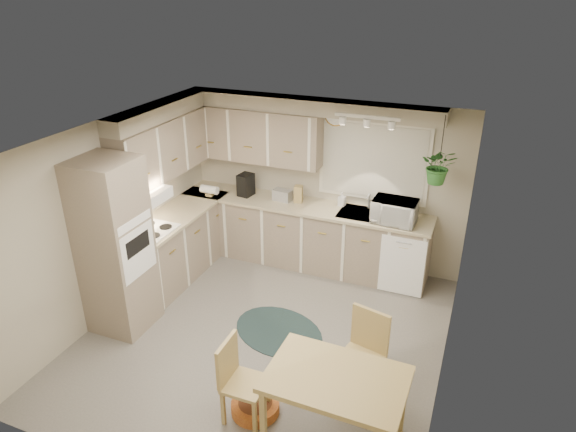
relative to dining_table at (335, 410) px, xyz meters
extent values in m
plane|color=slate|center=(-1.20, 1.13, -0.38)|extent=(4.20, 4.20, 0.00)
plane|color=silver|center=(-1.20, 1.13, 2.02)|extent=(4.20, 4.20, 0.00)
cube|color=#ADA58F|center=(-1.20, 3.23, 0.82)|extent=(4.00, 0.04, 2.40)
cube|color=#ADA58F|center=(-1.20, -0.97, 0.82)|extent=(4.00, 0.04, 2.40)
cube|color=#ADA58F|center=(-3.20, 1.13, 0.82)|extent=(0.04, 4.20, 2.40)
cube|color=#ADA58F|center=(0.80, 1.13, 0.82)|extent=(0.04, 4.20, 2.40)
cube|color=gray|center=(-2.90, 2.00, 0.07)|extent=(0.60, 1.85, 0.90)
cube|color=gray|center=(-1.40, 2.93, 0.07)|extent=(3.60, 0.60, 0.90)
cube|color=tan|center=(-2.89, 2.00, 0.54)|extent=(0.64, 1.89, 0.04)
cube|color=tan|center=(-1.40, 2.92, 0.54)|extent=(3.64, 0.64, 0.04)
cube|color=gray|center=(-2.88, 0.75, 0.67)|extent=(0.65, 0.65, 2.10)
cube|color=white|center=(-2.56, 0.75, 0.67)|extent=(0.02, 0.56, 0.58)
cube|color=gray|center=(-3.03, 2.13, 1.45)|extent=(0.35, 2.00, 0.75)
cube|color=gray|center=(-2.20, 3.05, 1.45)|extent=(2.00, 0.35, 0.75)
cube|color=#ADA58F|center=(-3.05, 2.13, 1.92)|extent=(0.30, 2.00, 0.20)
cube|color=#ADA58F|center=(-1.40, 3.08, 1.92)|extent=(3.60, 0.30, 0.20)
cube|color=white|center=(-2.88, 1.43, 0.57)|extent=(0.52, 0.58, 0.02)
cube|color=white|center=(-2.90, 1.43, 1.02)|extent=(0.40, 0.60, 0.14)
cube|color=silver|center=(-0.50, 3.20, 1.22)|extent=(1.40, 0.02, 1.00)
cube|color=silver|center=(-0.50, 3.21, 1.22)|extent=(1.50, 0.02, 1.10)
cube|color=#AFB1B7|center=(-0.50, 2.93, 0.52)|extent=(0.70, 0.48, 0.10)
cube|color=white|center=(0.10, 2.62, 0.05)|extent=(0.58, 0.02, 0.83)
cube|color=white|center=(-0.50, 2.68, 1.95)|extent=(0.80, 0.04, 0.04)
cylinder|color=gold|center=(-1.05, 3.20, 1.80)|extent=(0.30, 0.03, 0.30)
cube|color=tan|center=(0.00, 0.00, 0.00)|extent=(1.21, 0.82, 0.75)
cube|color=tan|center=(-0.86, -0.03, 0.05)|extent=(0.40, 0.40, 0.85)
cube|color=tan|center=(0.05, 0.66, 0.08)|extent=(0.51, 0.51, 0.91)
ellipsoid|color=black|center=(-1.08, 1.28, -0.37)|extent=(1.38, 1.20, 0.01)
cylinder|color=#C37527|center=(-0.81, 0.05, -0.32)|extent=(0.56, 0.56, 0.11)
imported|color=white|center=(-0.10, 2.83, 0.75)|extent=(0.57, 0.33, 0.38)
imported|color=white|center=(-0.87, 3.08, 0.61)|extent=(0.12, 0.21, 0.09)
imported|color=#2E6E2C|center=(0.38, 2.83, 1.35)|extent=(0.44, 0.49, 0.35)
cube|color=black|center=(-2.29, 2.93, 0.73)|extent=(0.21, 0.25, 0.32)
cube|color=#AFB1B7|center=(-1.72, 2.95, 0.64)|extent=(0.28, 0.18, 0.16)
cube|color=tan|center=(-1.48, 2.98, 0.69)|extent=(0.13, 0.13, 0.25)
camera|label=1|loc=(0.88, -3.29, 3.47)|focal=32.00mm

